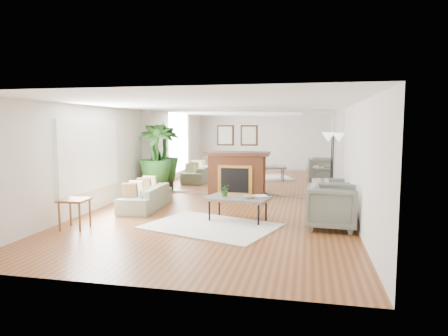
% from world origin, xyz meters
% --- Properties ---
extents(ground, '(7.00, 7.00, 0.00)m').
position_xyz_m(ground, '(0.00, 0.00, 0.00)').
color(ground, brown).
rests_on(ground, ground).
extents(wall_left, '(0.02, 7.00, 2.50)m').
position_xyz_m(wall_left, '(-2.99, 0.00, 1.25)').
color(wall_left, silver).
rests_on(wall_left, ground).
extents(wall_right, '(0.02, 7.00, 2.50)m').
position_xyz_m(wall_right, '(2.99, 0.00, 1.25)').
color(wall_right, silver).
rests_on(wall_right, ground).
extents(wall_back, '(6.00, 0.02, 2.50)m').
position_xyz_m(wall_back, '(0.00, 3.49, 1.25)').
color(wall_back, silver).
rests_on(wall_back, ground).
extents(mirror_panel, '(5.40, 0.04, 2.40)m').
position_xyz_m(mirror_panel, '(0.00, 3.47, 1.25)').
color(mirror_panel, silver).
rests_on(mirror_panel, wall_back).
extents(window_panel, '(0.04, 2.40, 1.50)m').
position_xyz_m(window_panel, '(-2.96, 0.40, 1.35)').
color(window_panel, '#B2E09E').
rests_on(window_panel, wall_left).
extents(fireplace, '(1.85, 0.83, 2.05)m').
position_xyz_m(fireplace, '(0.00, 3.26, 0.66)').
color(fireplace, brown).
rests_on(fireplace, ground).
extents(area_rug, '(2.93, 2.49, 0.03)m').
position_xyz_m(area_rug, '(0.13, -0.39, 0.01)').
color(area_rug, white).
rests_on(area_rug, ground).
extents(coffee_table, '(1.42, 0.98, 0.52)m').
position_xyz_m(coffee_table, '(0.59, 0.21, 0.48)').
color(coffee_table, '#695E53').
rests_on(coffee_table, ground).
extents(sofa, '(0.84, 1.97, 0.57)m').
position_xyz_m(sofa, '(-1.85, 0.99, 0.28)').
color(sofa, gray).
rests_on(sofa, ground).
extents(armchair_back, '(0.91, 0.89, 0.74)m').
position_xyz_m(armchair_back, '(2.60, 1.87, 0.37)').
color(armchair_back, gray).
rests_on(armchair_back, ground).
extents(armchair_front, '(1.01, 0.99, 0.87)m').
position_xyz_m(armchair_front, '(2.51, -0.03, 0.44)').
color(armchair_front, gray).
rests_on(armchair_front, ground).
extents(side_table, '(0.56, 0.56, 0.60)m').
position_xyz_m(side_table, '(-2.45, -1.09, 0.50)').
color(side_table, brown).
rests_on(side_table, ground).
extents(potted_ficus, '(1.17, 1.17, 2.08)m').
position_xyz_m(potted_ficus, '(-2.41, 3.10, 1.11)').
color(potted_ficus, black).
rests_on(potted_ficus, ground).
extents(floor_lamp, '(0.60, 0.33, 1.84)m').
position_xyz_m(floor_lamp, '(2.69, 3.10, 1.57)').
color(floor_lamp, black).
rests_on(floor_lamp, ground).
extents(tabletop_plant, '(0.26, 0.23, 0.27)m').
position_xyz_m(tabletop_plant, '(0.30, 0.24, 0.66)').
color(tabletop_plant, '#346B27').
rests_on(tabletop_plant, coffee_table).
extents(fruit_bowl, '(0.24, 0.24, 0.06)m').
position_xyz_m(fruit_bowl, '(0.83, 0.13, 0.55)').
color(fruit_bowl, brown).
rests_on(fruit_bowl, coffee_table).
extents(book, '(0.32, 0.37, 0.02)m').
position_xyz_m(book, '(0.97, 0.31, 0.53)').
color(book, brown).
rests_on(book, coffee_table).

